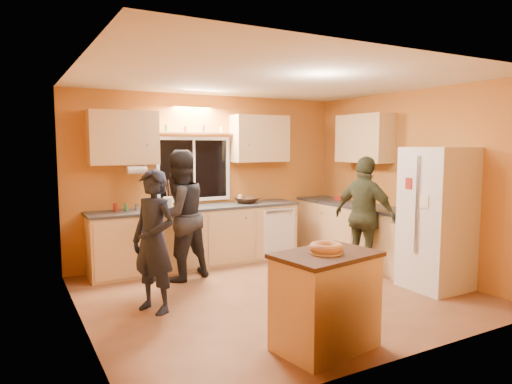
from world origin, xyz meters
TOP-DOWN VIEW (x-y plane):
  - ground at (0.00, 0.00)m, footprint 4.50×4.50m
  - room_shell at (0.12, 0.41)m, footprint 4.54×4.04m
  - back_counter at (0.01, 1.70)m, footprint 4.23×0.62m
  - right_counter at (1.95, 0.50)m, footprint 0.62×1.84m
  - refrigerator at (1.89, -0.80)m, footprint 0.72×0.70m
  - island at (-0.42, -1.51)m, footprint 0.99×0.75m
  - bundt_pastry at (-0.42, -1.51)m, footprint 0.31×0.31m
  - person_left at (-1.49, 0.14)m, footprint 0.60×0.68m
  - person_center at (-0.84, 1.15)m, footprint 1.01×0.88m
  - person_right at (1.50, 0.09)m, footprint 0.61×1.05m
  - mixing_bowl at (0.49, 1.71)m, footprint 0.47×0.47m
  - utensil_crock at (-0.81, 1.71)m, footprint 0.14×0.14m
  - potted_plant at (1.93, -0.30)m, footprint 0.37×0.34m
  - red_box at (2.02, 1.28)m, footprint 0.19×0.17m

SIDE VIEW (x-z plane):
  - ground at x=0.00m, z-range 0.00..0.00m
  - island at x=-0.42m, z-range 0.01..0.88m
  - back_counter at x=0.01m, z-range 0.00..0.90m
  - right_counter at x=1.95m, z-range 0.00..0.90m
  - person_left at x=-1.49m, z-range 0.00..1.57m
  - person_right at x=1.50m, z-range 0.00..1.67m
  - person_center at x=-0.84m, z-range 0.00..1.76m
  - refrigerator at x=1.89m, z-range 0.00..1.80m
  - bundt_pastry at x=-0.42m, z-range 0.88..0.97m
  - red_box at x=2.02m, z-range 0.90..0.97m
  - mixing_bowl at x=0.49m, z-range 0.90..0.99m
  - utensil_crock at x=-0.81m, z-range 0.90..1.07m
  - potted_plant at x=1.93m, z-range 0.90..1.23m
  - room_shell at x=0.12m, z-range 0.31..2.92m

